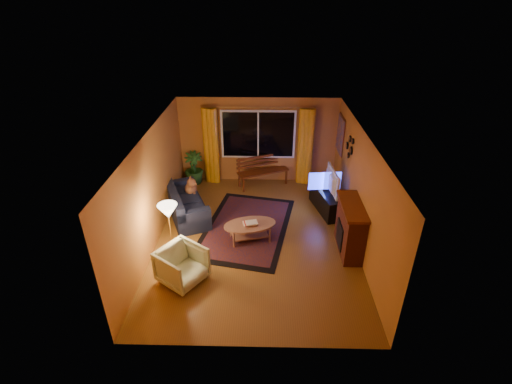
{
  "coord_description": "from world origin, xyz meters",
  "views": [
    {
      "loc": [
        0.17,
        -7.05,
        5.1
      ],
      "look_at": [
        0.0,
        0.3,
        1.05
      ],
      "focal_mm": 26.0,
      "sensor_mm": 36.0,
      "label": 1
    }
  ],
  "objects_px": {
    "armchair": "(182,264)",
    "tv_console": "(327,201)",
    "bench": "(263,178)",
    "sofa": "(187,202)",
    "coffee_table": "(250,232)",
    "floor_lamp": "(171,233)"
  },
  "relations": [
    {
      "from": "tv_console",
      "to": "coffee_table",
      "type": "bearing_deg",
      "value": -159.45
    },
    {
      "from": "bench",
      "to": "tv_console",
      "type": "xyz_separation_m",
      "value": [
        1.66,
        -1.37,
        0.05
      ]
    },
    {
      "from": "tv_console",
      "to": "floor_lamp",
      "type": "bearing_deg",
      "value": -163.84
    },
    {
      "from": "bench",
      "to": "tv_console",
      "type": "height_order",
      "value": "tv_console"
    },
    {
      "from": "sofa",
      "to": "tv_console",
      "type": "height_order",
      "value": "sofa"
    },
    {
      "from": "bench",
      "to": "sofa",
      "type": "bearing_deg",
      "value": -162.15
    },
    {
      "from": "bench",
      "to": "sofa",
      "type": "height_order",
      "value": "sofa"
    },
    {
      "from": "sofa",
      "to": "floor_lamp",
      "type": "distance_m",
      "value": 1.79
    },
    {
      "from": "floor_lamp",
      "to": "tv_console",
      "type": "bearing_deg",
      "value": 30.49
    },
    {
      "from": "armchair",
      "to": "coffee_table",
      "type": "height_order",
      "value": "armchair"
    },
    {
      "from": "bench",
      "to": "armchair",
      "type": "xyz_separation_m",
      "value": [
        -1.55,
        -4.11,
        0.18
      ]
    },
    {
      "from": "armchair",
      "to": "floor_lamp",
      "type": "bearing_deg",
      "value": 62.32
    },
    {
      "from": "floor_lamp",
      "to": "bench",
      "type": "bearing_deg",
      "value": 61.38
    },
    {
      "from": "floor_lamp",
      "to": "sofa",
      "type": "bearing_deg",
      "value": 91.12
    },
    {
      "from": "bench",
      "to": "floor_lamp",
      "type": "distance_m",
      "value": 3.96
    },
    {
      "from": "sofa",
      "to": "floor_lamp",
      "type": "height_order",
      "value": "floor_lamp"
    },
    {
      "from": "armchair",
      "to": "tv_console",
      "type": "relative_size",
      "value": 0.61
    },
    {
      "from": "sofa",
      "to": "floor_lamp",
      "type": "xyz_separation_m",
      "value": [
        0.03,
        -1.77,
        0.29
      ]
    },
    {
      "from": "sofa",
      "to": "floor_lamp",
      "type": "bearing_deg",
      "value": -111.58
    },
    {
      "from": "sofa",
      "to": "tv_console",
      "type": "distance_m",
      "value": 3.59
    },
    {
      "from": "sofa",
      "to": "coffee_table",
      "type": "xyz_separation_m",
      "value": [
        1.64,
        -1.03,
        -0.16
      ]
    },
    {
      "from": "bench",
      "to": "coffee_table",
      "type": "distance_m",
      "value": 2.73
    }
  ]
}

